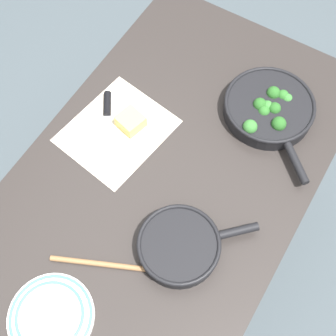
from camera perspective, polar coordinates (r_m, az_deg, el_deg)
The scene contains 9 objects.
ground_plane at distance 2.07m, azimuth -0.00°, elevation -9.10°, with size 14.00×14.00×0.00m, color #424C51.
dining_table_red at distance 1.47m, azimuth -0.00°, elevation -1.70°, with size 1.32×0.81×0.72m.
skillet_broccoli at distance 1.51m, azimuth 12.25°, elevation 7.14°, with size 0.34×0.36×0.07m.
skillet_eggs at distance 1.29m, azimuth 1.46°, elevation -9.47°, with size 0.28×0.28×0.05m.
wooden_spoon at distance 1.29m, azimuth -3.95°, elevation -12.06°, with size 0.18×0.36×0.02m.
parchment_sheet at distance 1.47m, azimuth -6.23°, elevation 4.54°, with size 0.35×0.32×0.00m.
grater_knife at distance 1.49m, azimuth -7.43°, elevation 5.80°, with size 0.26×0.18×0.02m.
cheese_block at distance 1.46m, azimuth -4.58°, elevation 5.68°, with size 0.09×0.09×0.04m.
dinner_plate_stack at distance 1.30m, azimuth -14.12°, elevation -17.14°, with size 0.23×0.23×0.03m.
Camera 1 is at (0.52, 0.32, 1.98)m, focal length 50.00 mm.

